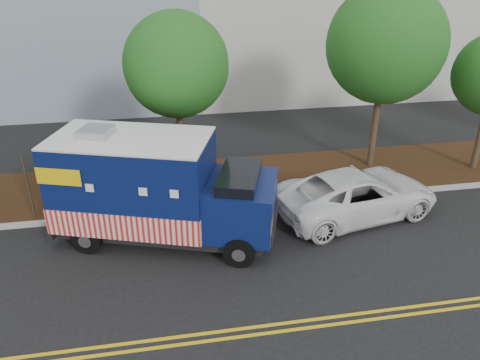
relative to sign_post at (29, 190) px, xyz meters
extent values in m
plane|color=black|center=(4.79, -1.68, -1.20)|extent=(120.00, 120.00, 0.00)
cube|color=#9E9E99|center=(4.79, -0.28, -1.12)|extent=(120.00, 0.18, 0.15)
cube|color=black|center=(4.79, 1.82, -1.12)|extent=(120.00, 4.00, 0.15)
cube|color=gold|center=(4.79, -6.13, -1.19)|extent=(120.00, 0.10, 0.01)
cube|color=gold|center=(4.79, -6.38, -1.19)|extent=(120.00, 0.10, 0.01)
cylinder|color=#38281C|center=(5.13, 1.99, 0.67)|extent=(0.26, 0.26, 3.73)
sphere|color=#1A5618|center=(5.13, 1.99, 3.46)|extent=(3.71, 3.71, 3.71)
cylinder|color=#38281C|center=(12.94, 2.08, 0.80)|extent=(0.26, 0.26, 3.99)
sphere|color=#1A5618|center=(12.94, 2.08, 3.91)|extent=(4.46, 4.46, 4.46)
cube|color=#473828|center=(0.00, 0.00, 0.00)|extent=(0.06, 0.06, 2.40)
cube|color=black|center=(4.44, -1.75, -0.73)|extent=(6.56, 3.96, 0.31)
cube|color=#0A164B|center=(3.49, -1.44, 0.80)|extent=(5.22, 3.89, 2.66)
cube|color=red|center=(3.49, -1.44, -0.15)|extent=(5.29, 3.97, 0.83)
cube|color=white|center=(3.49, -1.44, 2.15)|extent=(5.22, 3.89, 0.07)
cube|color=#B7B7BA|center=(2.55, -1.12, 2.29)|extent=(1.12, 1.12, 0.24)
cube|color=#0A164B|center=(6.65, -2.49, 0.19)|extent=(2.65, 2.89, 1.55)
cube|color=black|center=(6.60, -2.47, 0.93)|extent=(1.73, 2.40, 0.72)
cube|color=black|center=(7.62, -2.81, -0.34)|extent=(0.78, 2.13, 0.33)
cube|color=black|center=(1.23, -0.68, -0.70)|extent=(0.98, 2.43, 0.31)
cube|color=#B7B7BA|center=(1.26, -0.69, 0.85)|extent=(0.67, 1.91, 2.11)
cube|color=#B7B7BA|center=(4.23, -0.29, 0.85)|extent=(1.91, 0.67, 1.22)
cube|color=yellow|center=(1.50, -2.16, 1.41)|extent=(1.27, 0.44, 0.50)
cube|color=yellow|center=(2.33, 0.34, 1.41)|extent=(1.27, 0.44, 0.50)
cylinder|color=black|center=(6.40, -3.60, -0.73)|extent=(0.98, 0.59, 0.93)
cylinder|color=black|center=(7.11, -1.45, -0.73)|extent=(0.98, 0.59, 0.93)
cylinder|color=black|center=(1.98, -2.12, -0.73)|extent=(0.98, 0.59, 0.93)
cylinder|color=black|center=(2.69, 0.02, -0.73)|extent=(0.98, 0.59, 0.93)
imported|color=white|center=(10.86, -1.40, -0.41)|extent=(6.10, 3.71, 1.58)
camera|label=1|loc=(4.48, -14.58, 7.17)|focal=35.00mm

